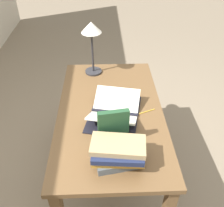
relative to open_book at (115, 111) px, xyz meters
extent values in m
plane|color=gray|center=(0.05, 0.03, -0.79)|extent=(12.00, 12.00, 0.00)
cube|color=brown|center=(0.05, 0.03, -0.05)|extent=(1.33, 0.75, 0.03)
cube|color=brown|center=(0.66, -0.30, -0.43)|extent=(0.06, 0.06, 0.72)
cube|color=brown|center=(0.66, 0.35, -0.43)|extent=(0.06, 0.06, 0.72)
cube|color=black|center=(0.00, 0.00, -0.02)|extent=(0.09, 0.32, 0.02)
cube|color=black|center=(-0.12, 0.03, -0.03)|extent=(0.28, 0.37, 0.01)
cube|color=black|center=(0.12, -0.03, -0.03)|extent=(0.28, 0.37, 0.01)
cube|color=silver|center=(-0.10, 0.02, 0.02)|extent=(0.25, 0.35, 0.10)
cube|color=silver|center=(0.10, -0.02, 0.02)|extent=(0.25, 0.35, 0.10)
cube|color=slate|center=(-0.42, 0.00, -0.01)|extent=(0.20, 0.27, 0.05)
cube|color=#BC8933|center=(-0.42, 0.00, 0.04)|extent=(0.19, 0.30, 0.04)
cube|color=#1E284C|center=(-0.42, 0.00, 0.07)|extent=(0.23, 0.30, 0.03)
cube|color=tan|center=(-0.42, 0.00, 0.11)|extent=(0.19, 0.31, 0.03)
cube|color=#234C2D|center=(-0.27, 0.02, 0.10)|extent=(0.06, 0.18, 0.25)
cylinder|color=#2D2D33|center=(0.57, 0.16, -0.02)|extent=(0.14, 0.14, 0.02)
cylinder|color=#2D2D33|center=(0.57, 0.16, 0.16)|extent=(0.02, 0.02, 0.35)
cone|color=silver|center=(0.57, 0.16, 0.38)|extent=(0.16, 0.16, 0.09)
cylinder|color=#4C7F5B|center=(-0.24, 0.00, 0.01)|extent=(0.09, 0.09, 0.09)
torus|color=#4C7F5B|center=(-0.19, -0.02, 0.01)|extent=(0.05, 0.02, 0.05)
cylinder|color=gold|center=(0.01, -0.22, -0.03)|extent=(0.06, 0.13, 0.01)
camera|label=1|loc=(-1.33, 0.07, 1.11)|focal=40.00mm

